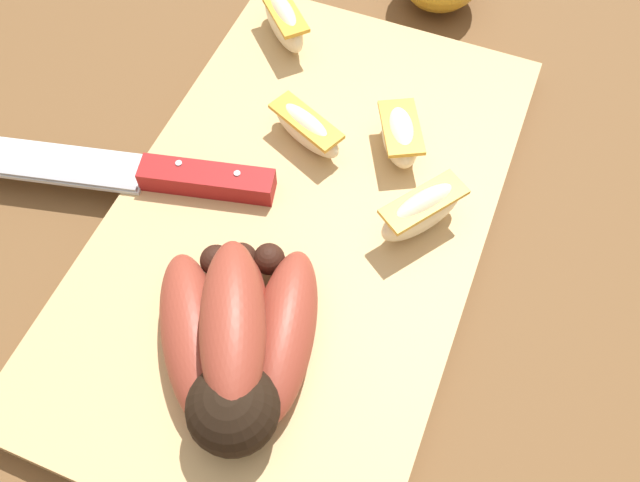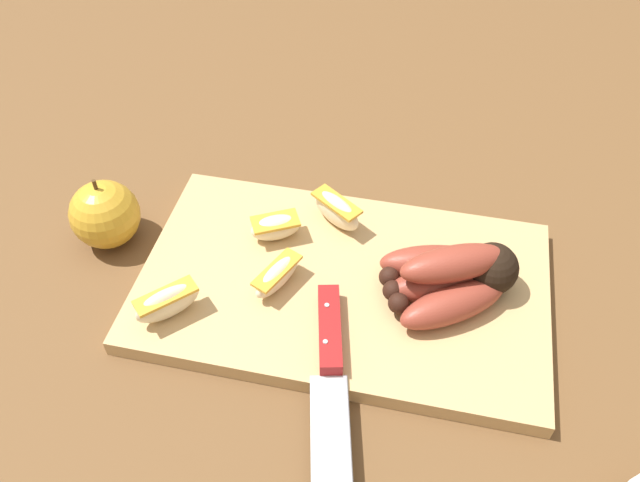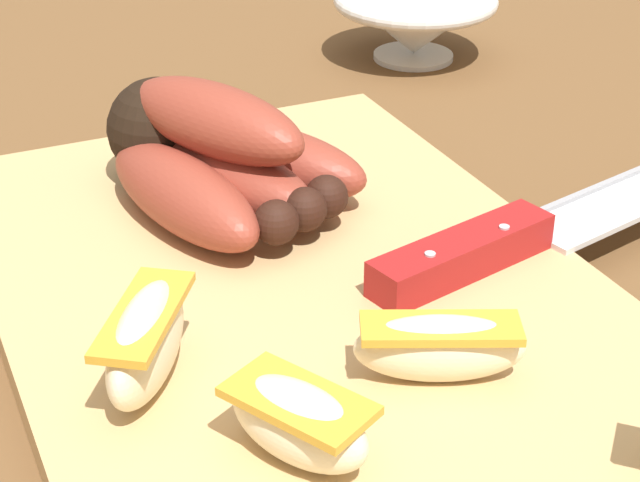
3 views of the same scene
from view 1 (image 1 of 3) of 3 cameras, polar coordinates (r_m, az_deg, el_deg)
The scene contains 8 objects.
ground_plane at distance 0.51m, azimuth -2.42°, elevation 1.03°, with size 6.00×6.00×0.00m, color brown.
cutting_board at distance 0.50m, azimuth -1.66°, elevation 1.66°, with size 0.44×0.26×0.02m, color tan.
banana_bunch at distance 0.42m, azimuth -7.04°, elevation -8.56°, with size 0.15×0.14×0.07m.
chefs_knife at distance 0.53m, azimuth -14.43°, elevation 5.66°, with size 0.09×0.28×0.02m.
apple_wedge_near at distance 0.60m, azimuth -3.08°, elevation 18.05°, with size 0.06×0.06×0.04m.
apple_wedge_middle at distance 0.52m, azimuth -1.16°, elevation 9.44°, with size 0.05×0.07×0.03m.
apple_wedge_far at distance 0.52m, azimuth 6.75°, elevation 8.84°, with size 0.06×0.05×0.03m.
apple_wedge_extra at distance 0.48m, azimuth 8.57°, elevation 2.49°, with size 0.07×0.06×0.04m.
Camera 1 is at (0.24, 0.12, 0.44)m, focal length 38.03 mm.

